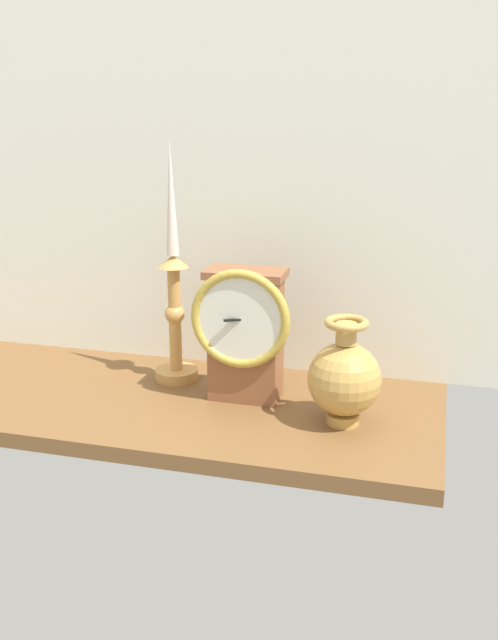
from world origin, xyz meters
The scene contains 5 objects.
ground_plane centered at (0.00, 0.00, -1.20)cm, with size 100.00×36.00×2.40cm, color brown.
back_wall centered at (0.00, 18.50, 32.50)cm, with size 120.00×2.00×65.00cm, color white.
mantel_clock centered at (19.06, 2.62, 11.33)cm, with size 15.43×8.60×21.69cm.
candlestick_tall_left centered at (5.66, 7.80, 14.15)cm, with size 7.22×7.22×39.81cm.
brass_vase_bulbous centered at (35.31, -2.21, 7.21)cm, with size 10.70×10.70×15.99cm.
Camera 1 is at (47.24, -99.07, 45.67)cm, focal length 40.50 mm.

